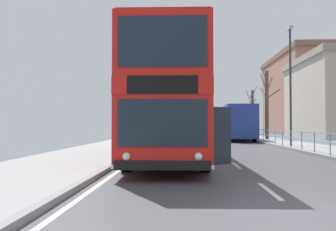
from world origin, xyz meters
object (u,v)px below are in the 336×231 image
street_lamp_far_side (290,76)px  bare_tree_far_00 (267,103)px  bare_tree_far_01 (253,112)px  background_building_01 (306,94)px  background_bus_far_lane (235,122)px  double_decker_bus_main (169,103)px

street_lamp_far_side → bare_tree_far_00: street_lamp_far_side is taller
bare_tree_far_01 → background_building_01: bearing=49.4°
background_bus_far_lane → background_building_01: (13.18, 18.52, 4.23)m
street_lamp_far_side → bare_tree_far_01: size_ratio=1.32×
bare_tree_far_00 → bare_tree_far_01: bare_tree_far_00 is taller
double_decker_bus_main → background_bus_far_lane: size_ratio=1.11×
background_bus_far_lane → street_lamp_far_side: street_lamp_far_side is taller
bare_tree_far_00 → background_building_01: (10.36, 19.44, 2.51)m
bare_tree_far_00 → bare_tree_far_01: (0.17, 7.56, -0.55)m
double_decker_bus_main → bare_tree_far_00: bare_tree_far_00 is taller
double_decker_bus_main → background_building_01: 42.07m
bare_tree_far_01 → background_building_01: (10.19, 11.88, 3.06)m
bare_tree_far_00 → background_bus_far_lane: bearing=161.9°
background_bus_far_lane → bare_tree_far_00: bearing=-18.1°
street_lamp_far_side → bare_tree_far_00: size_ratio=1.13×
bare_tree_far_01 → background_building_01: background_building_01 is taller
double_decker_bus_main → bare_tree_far_00: size_ratio=1.70×
street_lamp_far_side → bare_tree_far_00: bearing=85.2°
bare_tree_far_00 → bare_tree_far_01: 7.58m
bare_tree_far_00 → background_building_01: background_building_01 is taller
double_decker_bus_main → background_building_01: size_ratio=0.63×
double_decker_bus_main → bare_tree_far_01: bare_tree_far_01 is taller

